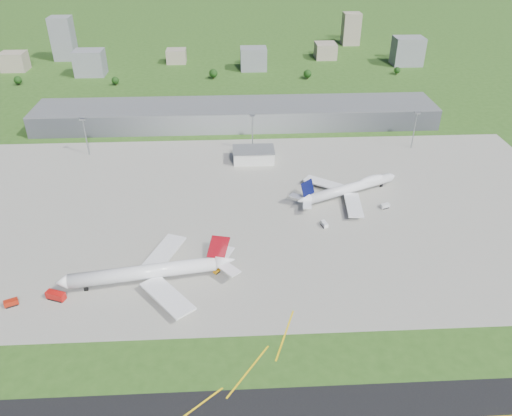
{
  "coord_description": "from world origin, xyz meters",
  "views": [
    {
      "loc": [
        -3.66,
        -194.95,
        144.54
      ],
      "look_at": [
        7.79,
        26.04,
        9.0
      ],
      "focal_mm": 35.0,
      "sensor_mm": 36.0,
      "label": 1
    }
  ],
  "objects_px": {
    "airliner_red_twin": "(151,272)",
    "van_white_far": "(385,206)",
    "crash_tender": "(11,303)",
    "van_white_near": "(324,224)",
    "airliner_blue_quad": "(351,188)",
    "fire_truck": "(56,296)",
    "tug_yellow": "(217,271)"
  },
  "relations": [
    {
      "from": "crash_tender",
      "to": "tug_yellow",
      "type": "height_order",
      "value": "crash_tender"
    },
    {
      "from": "crash_tender",
      "to": "van_white_near",
      "type": "height_order",
      "value": "crash_tender"
    },
    {
      "from": "tug_yellow",
      "to": "airliner_blue_quad",
      "type": "bearing_deg",
      "value": -7.19
    },
    {
      "from": "van_white_near",
      "to": "van_white_far",
      "type": "bearing_deg",
      "value": -80.48
    },
    {
      "from": "fire_truck",
      "to": "crash_tender",
      "type": "relative_size",
      "value": 1.47
    },
    {
      "from": "crash_tender",
      "to": "van_white_far",
      "type": "distance_m",
      "value": 191.09
    },
    {
      "from": "van_white_near",
      "to": "van_white_far",
      "type": "height_order",
      "value": "van_white_near"
    },
    {
      "from": "fire_truck",
      "to": "tug_yellow",
      "type": "height_order",
      "value": "fire_truck"
    },
    {
      "from": "airliner_blue_quad",
      "to": "van_white_near",
      "type": "xyz_separation_m",
      "value": [
        -20.37,
        -31.39,
        -3.67
      ]
    },
    {
      "from": "airliner_red_twin",
      "to": "van_white_far",
      "type": "relative_size",
      "value": 14.06
    },
    {
      "from": "fire_truck",
      "to": "van_white_near",
      "type": "height_order",
      "value": "fire_truck"
    },
    {
      "from": "tug_yellow",
      "to": "crash_tender",
      "type": "bearing_deg",
      "value": 142.87
    },
    {
      "from": "fire_truck",
      "to": "crash_tender",
      "type": "xyz_separation_m",
      "value": [
        -17.66,
        -3.07,
        -0.36
      ]
    },
    {
      "from": "airliner_blue_quad",
      "to": "tug_yellow",
      "type": "distance_m",
      "value": 101.3
    },
    {
      "from": "crash_tender",
      "to": "airliner_blue_quad",
      "type": "bearing_deg",
      "value": 2.73
    },
    {
      "from": "airliner_blue_quad",
      "to": "tug_yellow",
      "type": "bearing_deg",
      "value": -163.06
    },
    {
      "from": "airliner_blue_quad",
      "to": "fire_truck",
      "type": "relative_size",
      "value": 7.25
    },
    {
      "from": "airliner_blue_quad",
      "to": "tug_yellow",
      "type": "xyz_separation_m",
      "value": [
        -75.93,
        -66.92,
        -4.14
      ]
    },
    {
      "from": "tug_yellow",
      "to": "van_white_far",
      "type": "height_order",
      "value": "van_white_far"
    },
    {
      "from": "airliner_blue_quad",
      "to": "van_white_far",
      "type": "distance_m",
      "value": 22.38
    },
    {
      "from": "fire_truck",
      "to": "tug_yellow",
      "type": "relative_size",
      "value": 2.51
    },
    {
      "from": "tug_yellow",
      "to": "van_white_far",
      "type": "relative_size",
      "value": 0.64
    },
    {
      "from": "crash_tender",
      "to": "tug_yellow",
      "type": "xyz_separation_m",
      "value": [
        85.74,
        17.37,
        -0.63
      ]
    },
    {
      "from": "crash_tender",
      "to": "van_white_far",
      "type": "bearing_deg",
      "value": -3.49
    },
    {
      "from": "airliner_red_twin",
      "to": "airliner_blue_quad",
      "type": "distance_m",
      "value": 127.11
    },
    {
      "from": "airliner_red_twin",
      "to": "crash_tender",
      "type": "relative_size",
      "value": 12.81
    },
    {
      "from": "crash_tender",
      "to": "fire_truck",
      "type": "bearing_deg",
      "value": -14.95
    },
    {
      "from": "airliner_red_twin",
      "to": "crash_tender",
      "type": "distance_m",
      "value": 58.35
    },
    {
      "from": "airliner_red_twin",
      "to": "van_white_far",
      "type": "xyz_separation_m",
      "value": [
        121.15,
        57.1,
        -4.4
      ]
    },
    {
      "from": "tug_yellow",
      "to": "airliner_red_twin",
      "type": "bearing_deg",
      "value": 141.27
    },
    {
      "from": "van_white_near",
      "to": "fire_truck",
      "type": "bearing_deg",
      "value": 97.2
    },
    {
      "from": "fire_truck",
      "to": "airliner_blue_quad",
      "type": "bearing_deg",
      "value": 50.23
    }
  ]
}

